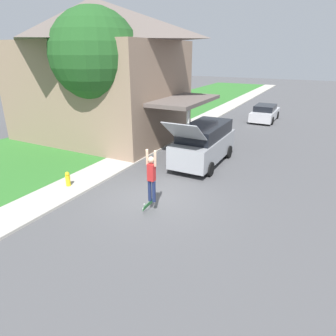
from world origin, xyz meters
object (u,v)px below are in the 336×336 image
at_px(car_down_street, 265,113).
at_px(skateboarder, 151,176).
at_px(suv_parked, 204,143).
at_px(skateboard, 149,204).
at_px(lawn_tree_near, 95,55).
at_px(fire_hydrant, 68,179).

relative_size(car_down_street, skateboarder, 2.19).
xyz_separation_m(suv_parked, skateboarder, (0.21, -5.59, 0.31)).
bearing_deg(skateboarder, car_down_street, 88.28).
bearing_deg(skateboarder, skateboard, -166.64).
bearing_deg(car_down_street, skateboard, -92.13).
relative_size(lawn_tree_near, suv_parked, 1.40).
height_order(lawn_tree_near, fire_hydrant, lawn_tree_near).
bearing_deg(lawn_tree_near, fire_hydrant, -67.93).
xyz_separation_m(skateboarder, fire_hydrant, (-4.19, 0.07, -1.00)).
height_order(suv_parked, fire_hydrant, suv_parked).
relative_size(lawn_tree_near, fire_hydrant, 11.90).
bearing_deg(skateboard, skateboarder, 13.36).
xyz_separation_m(suv_parked, car_down_street, (0.74, 12.08, -0.47)).
relative_size(suv_parked, skateboard, 6.49).
bearing_deg(lawn_tree_near, skateboard, -37.95).
relative_size(skateboard, fire_hydrant, 1.31).
height_order(skateboard, fire_hydrant, fire_hydrant).
xyz_separation_m(car_down_street, skateboard, (-0.66, -17.70, -0.35)).
xyz_separation_m(lawn_tree_near, suv_parked, (5.80, 1.03, -4.18)).
xyz_separation_m(suv_parked, skateboard, (0.08, -5.62, -0.83)).
bearing_deg(skateboarder, fire_hydrant, 179.06).
height_order(car_down_street, fire_hydrant, car_down_street).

